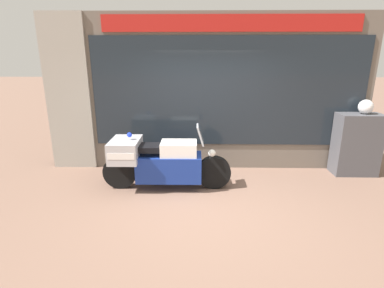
% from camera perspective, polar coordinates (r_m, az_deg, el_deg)
% --- Properties ---
extents(ground_plane, '(60.00, 60.00, 0.00)m').
position_cam_1_polar(ground_plane, '(5.05, 3.28, -11.83)').
color(ground_plane, '#7A5B4C').
extents(shop_building, '(6.78, 0.55, 3.22)m').
position_cam_1_polar(shop_building, '(6.49, -0.97, 9.68)').
color(shop_building, '#6B6056').
rests_on(shop_building, ground).
extents(window_display, '(5.39, 0.30, 1.78)m').
position_cam_1_polar(window_display, '(6.78, 6.09, -0.33)').
color(window_display, slate).
rests_on(window_display, ground).
extents(paramedic_motorcycle, '(2.37, 0.77, 1.21)m').
position_cam_1_polar(paramedic_motorcycle, '(5.53, -6.49, -3.09)').
color(paramedic_motorcycle, black).
rests_on(paramedic_motorcycle, ground).
extents(utility_cabinet, '(0.86, 0.47, 1.27)m').
position_cam_1_polar(utility_cabinet, '(7.02, 28.82, -0.07)').
color(utility_cabinet, '#4C4C51').
rests_on(utility_cabinet, ground).
extents(white_helmet, '(0.28, 0.28, 0.28)m').
position_cam_1_polar(white_helmet, '(6.91, 30.19, 6.15)').
color(white_helmet, white).
rests_on(white_helmet, utility_cabinet).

